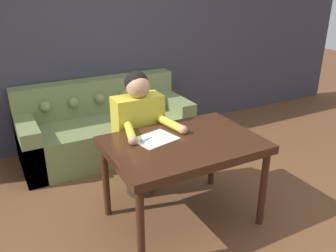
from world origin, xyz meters
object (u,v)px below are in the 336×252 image
at_px(dining_table, 184,150).
at_px(person, 139,133).
at_px(couch, 106,128).
at_px(scissors, 147,140).

height_order(dining_table, person, person).
height_order(dining_table, couch, couch).
relative_size(couch, person, 1.61).
distance_m(person, scissors, 0.44).
bearing_deg(scissors, couch, 85.92).
relative_size(dining_table, couch, 0.63).
xyz_separation_m(dining_table, couch, (-0.15, 1.59, -0.38)).
distance_m(dining_table, scissors, 0.31).
bearing_deg(person, scissors, -104.50).
xyz_separation_m(dining_table, person, (-0.15, 0.57, -0.04)).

